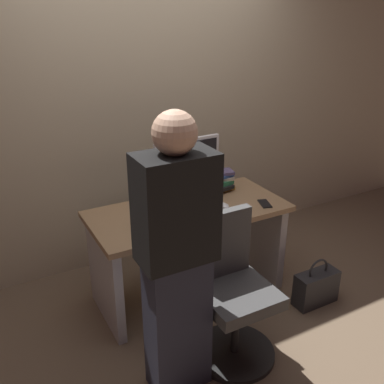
{
  "coord_description": "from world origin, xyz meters",
  "views": [
    {
      "loc": [
        -1.34,
        -2.52,
        2.07
      ],
      "look_at": [
        0.0,
        -0.05,
        0.87
      ],
      "focal_mm": 41.0,
      "sensor_mm": 36.0,
      "label": 1
    }
  ],
  "objects_px": {
    "desk": "(189,236)",
    "cup_near_keyboard": "(139,221)",
    "monitor": "(187,165)",
    "mouse": "(224,206)",
    "person_at_desk": "(177,260)",
    "handbag": "(316,287)",
    "office_chair": "(231,294)",
    "book_stack": "(221,181)",
    "cell_phone": "(265,204)",
    "keyboard": "(190,215)"
  },
  "relations": [
    {
      "from": "desk",
      "to": "cup_near_keyboard",
      "type": "distance_m",
      "value": 0.51
    },
    {
      "from": "monitor",
      "to": "mouse",
      "type": "bearing_deg",
      "value": -65.93
    },
    {
      "from": "person_at_desk",
      "to": "handbag",
      "type": "relative_size",
      "value": 4.34
    },
    {
      "from": "office_chair",
      "to": "book_stack",
      "type": "distance_m",
      "value": 1.03
    },
    {
      "from": "mouse",
      "to": "book_stack",
      "type": "xyz_separation_m",
      "value": [
        0.16,
        0.3,
        0.06
      ]
    },
    {
      "from": "monitor",
      "to": "cell_phone",
      "type": "bearing_deg",
      "value": -42.31
    },
    {
      "from": "cup_near_keyboard",
      "to": "handbag",
      "type": "bearing_deg",
      "value": -21.48
    },
    {
      "from": "monitor",
      "to": "book_stack",
      "type": "relative_size",
      "value": 2.36
    },
    {
      "from": "mouse",
      "to": "cell_phone",
      "type": "distance_m",
      "value": 0.31
    },
    {
      "from": "cup_near_keyboard",
      "to": "cell_phone",
      "type": "bearing_deg",
      "value": -6.08
    },
    {
      "from": "keyboard",
      "to": "book_stack",
      "type": "bearing_deg",
      "value": 33.1
    },
    {
      "from": "keyboard",
      "to": "handbag",
      "type": "distance_m",
      "value": 1.11
    },
    {
      "from": "office_chair",
      "to": "cell_phone",
      "type": "height_order",
      "value": "office_chair"
    },
    {
      "from": "office_chair",
      "to": "monitor",
      "type": "bearing_deg",
      "value": 79.97
    },
    {
      "from": "mouse",
      "to": "cell_phone",
      "type": "relative_size",
      "value": 0.69
    },
    {
      "from": "person_at_desk",
      "to": "mouse",
      "type": "distance_m",
      "value": 0.95
    },
    {
      "from": "desk",
      "to": "monitor",
      "type": "xyz_separation_m",
      "value": [
        0.1,
        0.2,
        0.48
      ]
    },
    {
      "from": "office_chair",
      "to": "person_at_desk",
      "type": "bearing_deg",
      "value": -169.13
    },
    {
      "from": "keyboard",
      "to": "desk",
      "type": "bearing_deg",
      "value": 66.2
    },
    {
      "from": "desk",
      "to": "person_at_desk",
      "type": "distance_m",
      "value": 0.94
    },
    {
      "from": "monitor",
      "to": "handbag",
      "type": "distance_m",
      "value": 1.33
    },
    {
      "from": "monitor",
      "to": "keyboard",
      "type": "xyz_separation_m",
      "value": [
        -0.14,
        -0.31,
        -0.25
      ]
    },
    {
      "from": "person_at_desk",
      "to": "monitor",
      "type": "distance_m",
      "value": 1.11
    },
    {
      "from": "mouse",
      "to": "handbag",
      "type": "distance_m",
      "value": 0.93
    },
    {
      "from": "mouse",
      "to": "cup_near_keyboard",
      "type": "bearing_deg",
      "value": 179.02
    },
    {
      "from": "handbag",
      "to": "book_stack",
      "type": "bearing_deg",
      "value": 116.97
    },
    {
      "from": "desk",
      "to": "mouse",
      "type": "xyz_separation_m",
      "value": [
        0.23,
        -0.11,
        0.24
      ]
    },
    {
      "from": "cup_near_keyboard",
      "to": "monitor",
      "type": "bearing_deg",
      "value": 29.56
    },
    {
      "from": "office_chair",
      "to": "handbag",
      "type": "relative_size",
      "value": 2.49
    },
    {
      "from": "cup_near_keyboard",
      "to": "book_stack",
      "type": "height_order",
      "value": "book_stack"
    },
    {
      "from": "cup_near_keyboard",
      "to": "cell_phone",
      "type": "relative_size",
      "value": 0.64
    },
    {
      "from": "monitor",
      "to": "keyboard",
      "type": "relative_size",
      "value": 1.26
    },
    {
      "from": "office_chair",
      "to": "cell_phone",
      "type": "distance_m",
      "value": 0.81
    },
    {
      "from": "book_stack",
      "to": "desk",
      "type": "bearing_deg",
      "value": -154.02
    },
    {
      "from": "desk",
      "to": "handbag",
      "type": "height_order",
      "value": "desk"
    },
    {
      "from": "office_chair",
      "to": "cell_phone",
      "type": "relative_size",
      "value": 6.53
    },
    {
      "from": "person_at_desk",
      "to": "book_stack",
      "type": "distance_m",
      "value": 1.27
    },
    {
      "from": "cell_phone",
      "to": "handbag",
      "type": "relative_size",
      "value": 0.38
    },
    {
      "from": "monitor",
      "to": "office_chair",
      "type": "bearing_deg",
      "value": -100.03
    },
    {
      "from": "office_chair",
      "to": "mouse",
      "type": "xyz_separation_m",
      "value": [
        0.29,
        0.56,
        0.31
      ]
    },
    {
      "from": "desk",
      "to": "cell_phone",
      "type": "distance_m",
      "value": 0.61
    },
    {
      "from": "desk",
      "to": "monitor",
      "type": "height_order",
      "value": "monitor"
    },
    {
      "from": "handbag",
      "to": "person_at_desk",
      "type": "bearing_deg",
      "value": -171.82
    },
    {
      "from": "office_chair",
      "to": "monitor",
      "type": "relative_size",
      "value": 1.74
    },
    {
      "from": "person_at_desk",
      "to": "book_stack",
      "type": "xyz_separation_m",
      "value": [
        0.86,
        0.93,
        -0.04
      ]
    },
    {
      "from": "keyboard",
      "to": "book_stack",
      "type": "height_order",
      "value": "book_stack"
    },
    {
      "from": "desk",
      "to": "cup_near_keyboard",
      "type": "bearing_deg",
      "value": -167.18
    },
    {
      "from": "keyboard",
      "to": "handbag",
      "type": "relative_size",
      "value": 1.14
    },
    {
      "from": "cup_near_keyboard",
      "to": "person_at_desk",
      "type": "bearing_deg",
      "value": -94.22
    },
    {
      "from": "keyboard",
      "to": "mouse",
      "type": "distance_m",
      "value": 0.28
    }
  ]
}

